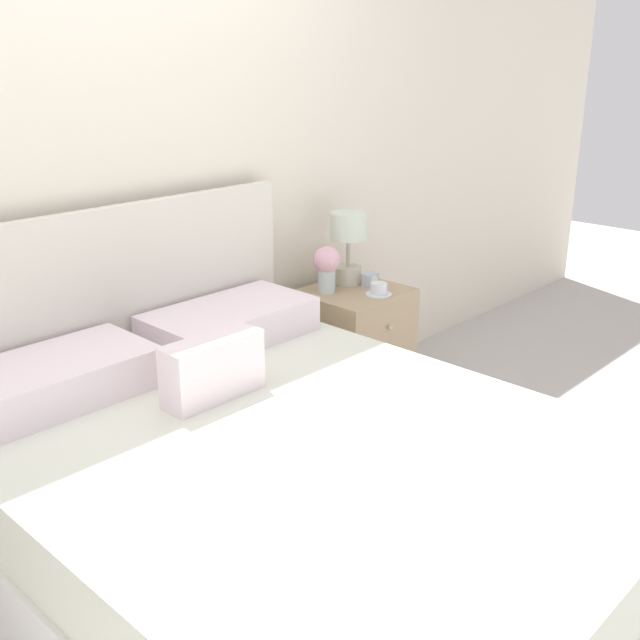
% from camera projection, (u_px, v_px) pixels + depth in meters
% --- Properties ---
extents(ground_plane, '(12.00, 12.00, 0.00)m').
position_uv_depth(ground_plane, '(126.00, 477.00, 3.11)').
color(ground_plane, '#BCB7B2').
extents(wall_back, '(8.00, 0.06, 2.60)m').
position_uv_depth(wall_back, '(84.00, 159.00, 2.72)').
color(wall_back, silver).
rests_on(wall_back, ground_plane).
extents(bed, '(1.63, 2.05, 1.13)m').
position_uv_depth(bed, '(282.00, 502.00, 2.39)').
color(bed, white).
rests_on(bed, ground_plane).
extents(nightstand, '(0.47, 0.45, 0.60)m').
position_uv_depth(nightstand, '(353.00, 349.00, 3.65)').
color(nightstand, tan).
rests_on(nightstand, ground_plane).
extents(table_lamp, '(0.18, 0.18, 0.35)m').
position_uv_depth(table_lamp, '(348.00, 239.00, 3.57)').
color(table_lamp, beige).
rests_on(table_lamp, nightstand).
extents(flower_vase, '(0.13, 0.13, 0.22)m').
position_uv_depth(flower_vase, '(327.00, 265.00, 3.48)').
color(flower_vase, silver).
rests_on(flower_vase, nightstand).
extents(teacup, '(0.12, 0.12, 0.06)m').
position_uv_depth(teacup, '(379.00, 290.00, 3.47)').
color(teacup, white).
rests_on(teacup, nightstand).
extents(alarm_clock, '(0.08, 0.05, 0.06)m').
position_uv_depth(alarm_clock, '(371.00, 280.00, 3.60)').
color(alarm_clock, silver).
rests_on(alarm_clock, nightstand).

